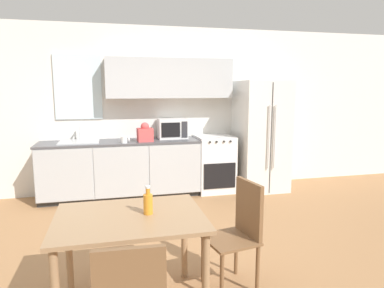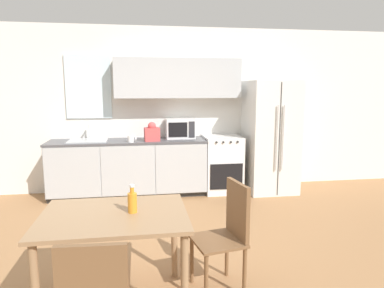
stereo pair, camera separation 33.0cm
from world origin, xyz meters
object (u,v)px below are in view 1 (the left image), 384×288
refrigerator (261,136)px  coffee_mug (125,140)px  dining_chair_side (240,227)px  microwave (172,129)px  oven_range (214,163)px  drink_bottle (148,203)px  dining_table (130,230)px

refrigerator → coffee_mug: size_ratio=13.84×
refrigerator → dining_chair_side: refrigerator is taller
refrigerator → microwave: (-1.48, 0.19, 0.14)m
oven_range → drink_bottle: (-1.41, -2.87, 0.38)m
dining_table → drink_bottle: 0.24m
coffee_mug → dining_table: size_ratio=0.12×
coffee_mug → oven_range: bearing=8.1°
refrigerator → dining_table: bearing=-129.9°
microwave → dining_chair_side: size_ratio=0.50×
coffee_mug → drink_bottle: (0.06, -2.66, -0.10)m
refrigerator → dining_chair_side: 3.07m
oven_range → microwave: microwave is taller
dining_table → oven_range: bearing=61.7°
refrigerator → dining_table: 3.67m
microwave → dining_table: 3.14m
refrigerator → dining_table: refrigerator is taller
coffee_mug → dining_table: 2.69m
coffee_mug → microwave: bearing=22.2°
dining_chair_side → drink_bottle: bearing=86.7°
dining_chair_side → drink_bottle: 0.86m
refrigerator → coffee_mug: 2.27m
oven_range → dining_table: 3.28m
microwave → drink_bottle: (-0.73, -2.98, -0.21)m
refrigerator → coffee_mug: refrigerator is taller
refrigerator → coffee_mug: bearing=-176.6°
oven_range → coffee_mug: coffee_mug is taller
coffee_mug → dining_table: (-0.08, -2.67, -0.29)m
microwave → coffee_mug: 0.86m
drink_bottle → oven_range: bearing=63.8°
microwave → drink_bottle: bearing=-103.7°
coffee_mug → dining_chair_side: 2.73m
dining_table → drink_bottle: drink_bottle is taller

